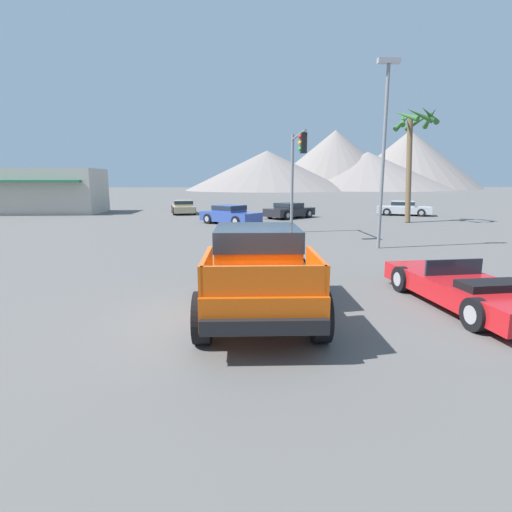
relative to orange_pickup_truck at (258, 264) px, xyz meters
The scene contains 12 objects.
ground_plane 1.24m from the orange_pickup_truck, 123.15° to the right, with size 320.00×320.00×0.00m, color #5B5956.
orange_pickup_truck is the anchor object (origin of this frame).
red_convertible_car 4.80m from the orange_pickup_truck, ahead, with size 2.18×4.69×1.01m.
parked_car_blue 17.99m from the orange_pickup_truck, 92.39° to the left, with size 4.20×4.05×1.25m.
parked_car_silver 27.43m from the orange_pickup_truck, 60.41° to the left, with size 4.62×3.34×1.16m.
parked_car_tan 26.79m from the orange_pickup_truck, 100.46° to the left, with size 2.48×4.31×1.17m.
parked_car_dark 22.24m from the orange_pickup_truck, 80.27° to the left, with size 4.23×3.97×1.16m.
traffic_light_main 12.43m from the orange_pickup_truck, 77.29° to the left, with size 0.38×3.94×5.27m.
street_lamp_post 10.36m from the orange_pickup_truck, 54.60° to the left, with size 0.90×0.24×7.57m.
palm_tree_tall 22.06m from the orange_pickup_truck, 57.81° to the left, with size 3.06×3.19×7.53m.
storefront_building 33.46m from the orange_pickup_truck, 123.36° to the left, with size 12.15×5.80×3.86m.
distant_mountain_range 128.49m from the orange_pickup_truck, 72.06° to the left, with size 99.54×69.76×19.90m.
Camera 1 is at (-0.16, -8.00, 2.85)m, focal length 28.00 mm.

